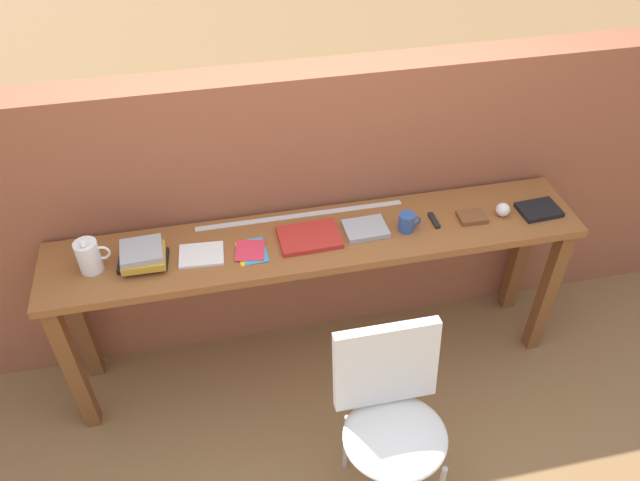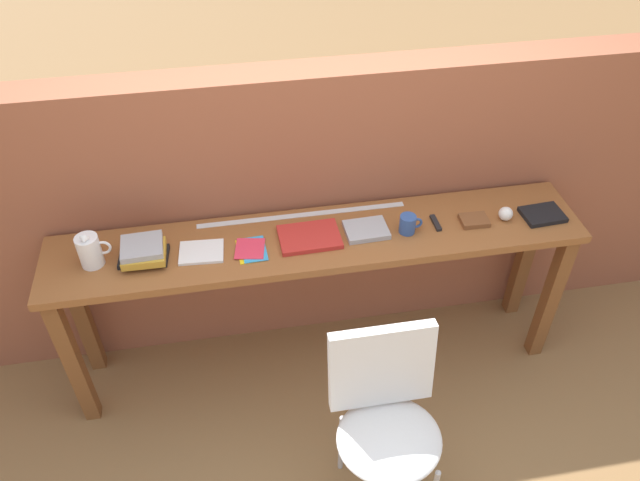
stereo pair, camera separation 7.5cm
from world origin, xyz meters
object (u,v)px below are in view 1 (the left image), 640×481
Objects in this scene: multitool_folded at (434,220)px; sports_ball_small at (503,210)px; pitcher_white at (89,256)px; book_open_centre at (309,237)px; book_repair_rightmost at (539,210)px; book_stack_leftmost at (143,256)px; chair_white_moulded at (392,412)px; magazine_cycling at (201,255)px; pamphlet_pile_colourful at (252,251)px; leather_journal_brown at (472,217)px; mug at (407,222)px.

multitool_folded is 0.34m from sports_ball_small.
pitcher_white is 0.96m from book_open_centre.
book_repair_rightmost is at bearing -3.59° from sports_ball_small.
book_open_centre is 2.54× the size of multitool_folded.
multitool_folded is at bearing 0.49° from book_stack_leftmost.
pitcher_white is (-1.16, 0.75, 0.43)m from chair_white_moulded.
pitcher_white reaches higher than magazine_cycling.
multitool_folded is (0.88, 0.03, 0.00)m from pamphlet_pile_colourful.
book_open_centre is at bearing 5.31° from magazine_cycling.
chair_white_moulded is 0.85m from book_open_centre.
book_stack_leftmost is at bearing 177.43° from pamphlet_pile_colourful.
book_open_centre is 0.79m from leather_journal_brown.
multitool_folded is at bearing 10.97° from mug.
book_repair_rightmost reaches higher than chair_white_moulded.
pamphlet_pile_colourful is at bearing -179.67° from mug.
magazine_cycling is at bearing 179.11° from mug.
pitcher_white is at bearing -177.62° from magazine_cycling.
mug reaches higher than chair_white_moulded.
leather_journal_brown is (0.59, 0.73, 0.37)m from chair_white_moulded.
pitcher_white reaches higher than multitool_folded.
sports_ball_small is (0.74, 0.73, 0.39)m from chair_white_moulded.
book_open_centre is (0.49, 0.01, 0.00)m from magazine_cycling.
magazine_cycling is 1.78× the size of multitool_folded.
multitool_folded is (0.41, 0.75, 0.36)m from chair_white_moulded.
pamphlet_pile_colourful is 1.34× the size of leather_journal_brown.
multitool_folded is at bearing 0.03° from pitcher_white.
mug is at bearing -0.81° from book_stack_leftmost.
pitcher_white reaches higher than book_open_centre.
multitool_folded is 0.85× the size of leather_journal_brown.
magazine_cycling is 2.93× the size of sports_ball_small.
book_stack_leftmost reaches higher than magazine_cycling.
book_stack_leftmost is 1.14× the size of magazine_cycling.
multitool_folded is at bearing 2.13° from pamphlet_pile_colourful.
book_repair_rightmost reaches higher than pamphlet_pile_colourful.
book_stack_leftmost reaches higher than sports_ball_small.
chair_white_moulded is 1.01m from leather_journal_brown.
mug reaches higher than multitool_folded.
chair_white_moulded is at bearing -118.70° from multitool_folded.
leather_journal_brown reaches higher than book_repair_rightmost.
multitool_folded is 0.57× the size of book_repair_rightmost.
pitcher_white reaches higher than book_repair_rightmost.
leather_journal_brown is at bearing -5.69° from multitool_folded.
book_open_centre is (-0.20, 0.75, 0.36)m from chair_white_moulded.
magazine_cycling is at bearing 179.97° from book_open_centre.
mug is (0.26, 0.72, 0.40)m from chair_white_moulded.
pamphlet_pile_colourful is 0.91× the size of book_repair_rightmost.
sports_ball_small is at bearing 44.24° from chair_white_moulded.
mug reaches higher than book_repair_rightmost.
pitcher_white is 1.67× the size of mug.
book_repair_rightmost reaches higher than multitool_folded.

